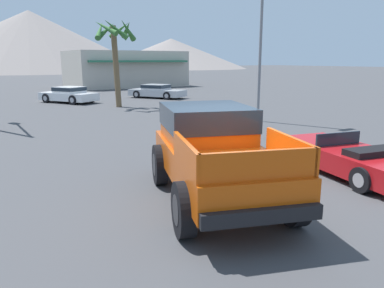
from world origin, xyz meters
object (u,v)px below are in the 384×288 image
object	(u,v)px
orange_pickup_truck	(213,147)
red_convertible_car	(350,158)
parked_car_silver	(157,91)
palm_tree_tall	(115,41)
street_lamp_post	(262,18)
parked_car_white	(69,94)

from	to	relation	value
orange_pickup_truck	red_convertible_car	size ratio (longest dim) A/B	1.18
parked_car_silver	palm_tree_tall	bearing A→B (deg)	7.38
orange_pickup_truck	palm_tree_tall	bearing A→B (deg)	95.18
orange_pickup_truck	red_convertible_car	world-z (taller)	orange_pickup_truck
street_lamp_post	palm_tree_tall	bearing A→B (deg)	112.08
parked_car_white	parked_car_silver	world-z (taller)	parked_car_white
red_convertible_car	parked_car_white	xyz separation A→B (m)	(-1.70, 21.56, 0.16)
orange_pickup_truck	street_lamp_post	distance (m)	11.64
street_lamp_post	parked_car_white	bearing A→B (deg)	112.91
street_lamp_post	parked_car_silver	bearing A→B (deg)	85.01
palm_tree_tall	parked_car_silver	bearing A→B (deg)	38.17
red_convertible_car	parked_car_white	bearing A→B (deg)	106.61
palm_tree_tall	street_lamp_post	bearing A→B (deg)	-67.92
street_lamp_post	red_convertible_car	bearing A→B (deg)	-116.72
orange_pickup_truck	street_lamp_post	world-z (taller)	street_lamp_post
parked_car_silver	street_lamp_post	bearing A→B (deg)	54.22
parked_car_silver	palm_tree_tall	distance (m)	7.22
parked_car_silver	street_lamp_post	distance (m)	13.91
parked_car_silver	palm_tree_tall	world-z (taller)	palm_tree_tall
parked_car_white	parked_car_silver	xyz separation A→B (m)	(6.88, -0.40, -0.03)
orange_pickup_truck	red_convertible_car	bearing A→B (deg)	11.62
palm_tree_tall	orange_pickup_truck	bearing A→B (deg)	-104.64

